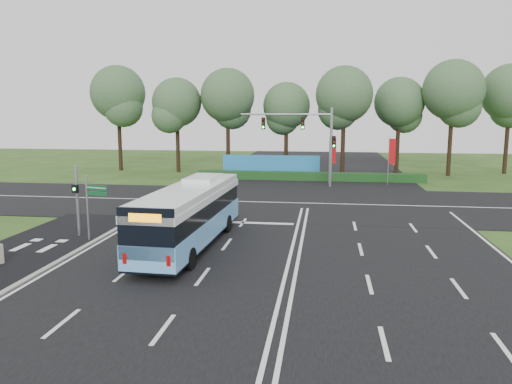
% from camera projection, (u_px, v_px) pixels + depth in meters
% --- Properties ---
extents(ground, '(120.00, 120.00, 0.00)m').
position_uv_depth(ground, '(292.00, 248.00, 24.59)').
color(ground, '#264617').
rests_on(ground, ground).
extents(road_main, '(20.00, 120.00, 0.04)m').
position_uv_depth(road_main, '(292.00, 247.00, 24.58)').
color(road_main, black).
rests_on(road_main, ground).
extents(road_cross, '(120.00, 14.00, 0.05)m').
position_uv_depth(road_cross, '(303.00, 203.00, 36.32)').
color(road_cross, black).
rests_on(road_cross, ground).
extents(bike_path, '(5.00, 18.00, 0.06)m').
position_uv_depth(bike_path, '(22.00, 254.00, 23.34)').
color(bike_path, black).
rests_on(bike_path, ground).
extents(kerb_strip, '(0.25, 18.00, 0.12)m').
position_uv_depth(kerb_strip, '(70.00, 256.00, 23.01)').
color(kerb_strip, gray).
rests_on(kerb_strip, ground).
extents(city_bus, '(2.79, 11.37, 3.24)m').
position_uv_depth(city_bus, '(191.00, 215.00, 24.49)').
color(city_bus, '#65AAEA').
rests_on(city_bus, ground).
extents(pedestrian_signal, '(0.34, 0.43, 3.82)m').
position_uv_depth(pedestrian_signal, '(77.00, 198.00, 26.43)').
color(pedestrian_signal, gray).
rests_on(pedestrian_signal, ground).
extents(street_sign, '(1.30, 0.41, 3.44)m').
position_uv_depth(street_sign, '(92.00, 200.00, 25.39)').
color(street_sign, gray).
rests_on(street_sign, ground).
extents(banner_flag_mid, '(0.64, 0.09, 4.34)m').
position_uv_depth(banner_flag_mid, '(332.00, 153.00, 45.85)').
color(banner_flag_mid, gray).
rests_on(banner_flag_mid, ground).
extents(banner_flag_right, '(0.64, 0.13, 4.33)m').
position_uv_depth(banner_flag_right, '(391.00, 154.00, 45.00)').
color(banner_flag_right, gray).
rests_on(banner_flag_right, ground).
extents(traffic_light_gantry, '(8.41, 0.28, 7.00)m').
position_uv_depth(traffic_light_gantry, '(311.00, 134.00, 43.86)').
color(traffic_light_gantry, gray).
rests_on(traffic_light_gantry, ground).
extents(hedge, '(22.00, 1.20, 0.80)m').
position_uv_depth(hedge, '(309.00, 176.00, 48.48)').
color(hedge, '#163C15').
rests_on(hedge, ground).
extents(blue_hoarding, '(10.00, 0.30, 2.20)m').
position_uv_depth(blue_hoarding, '(271.00, 166.00, 51.36)').
color(blue_hoarding, '#2278B8').
rests_on(blue_hoarding, ground).
extents(eucalyptus_row, '(48.36, 9.75, 11.89)m').
position_uv_depth(eucalyptus_row, '(317.00, 96.00, 52.98)').
color(eucalyptus_row, black).
rests_on(eucalyptus_row, ground).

